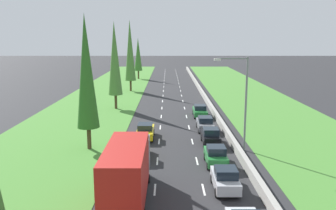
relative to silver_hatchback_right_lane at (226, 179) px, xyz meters
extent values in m
plane|color=#28282B|center=(-3.28, 39.04, -0.84)|extent=(300.00, 300.00, 0.00)
cube|color=#478433|center=(-15.93, 39.04, -0.82)|extent=(14.00, 140.00, 0.04)
cube|color=#478433|center=(11.07, 39.04, -0.82)|extent=(14.00, 140.00, 0.04)
cube|color=#9E9B93|center=(2.42, 39.04, -0.41)|extent=(0.44, 120.00, 0.85)
cube|color=white|center=(-5.03, 0.04, -0.83)|extent=(0.14, 2.00, 0.01)
cube|color=white|center=(-5.03, 6.04, -0.83)|extent=(0.14, 2.00, 0.01)
cube|color=white|center=(-5.03, 12.04, -0.83)|extent=(0.14, 2.00, 0.01)
cube|color=white|center=(-5.03, 18.04, -0.83)|extent=(0.14, 2.00, 0.01)
cube|color=white|center=(-5.03, 24.04, -0.83)|extent=(0.14, 2.00, 0.01)
cube|color=white|center=(-5.03, 30.04, -0.83)|extent=(0.14, 2.00, 0.01)
cube|color=white|center=(-5.03, 36.04, -0.83)|extent=(0.14, 2.00, 0.01)
cube|color=white|center=(-5.03, 42.04, -0.83)|extent=(0.14, 2.00, 0.01)
cube|color=white|center=(-5.03, 48.04, -0.83)|extent=(0.14, 2.00, 0.01)
cube|color=white|center=(-5.03, 54.04, -0.83)|extent=(0.14, 2.00, 0.01)
cube|color=white|center=(-5.03, 60.04, -0.83)|extent=(0.14, 2.00, 0.01)
cube|color=white|center=(-5.03, 66.04, -0.83)|extent=(0.14, 2.00, 0.01)
cube|color=white|center=(-5.03, 72.04, -0.83)|extent=(0.14, 2.00, 0.01)
cube|color=white|center=(-5.03, 78.04, -0.83)|extent=(0.14, 2.00, 0.01)
cube|color=white|center=(-5.03, 84.04, -0.83)|extent=(0.14, 2.00, 0.01)
cube|color=white|center=(-5.03, 90.04, -0.83)|extent=(0.14, 2.00, 0.01)
cube|color=white|center=(-5.03, 96.04, -0.83)|extent=(0.14, 2.00, 0.01)
cube|color=white|center=(-1.53, 0.04, -0.83)|extent=(0.14, 2.00, 0.01)
cube|color=white|center=(-1.53, 6.04, -0.83)|extent=(0.14, 2.00, 0.01)
cube|color=white|center=(-1.53, 12.04, -0.83)|extent=(0.14, 2.00, 0.01)
cube|color=white|center=(-1.53, 18.04, -0.83)|extent=(0.14, 2.00, 0.01)
cube|color=white|center=(-1.53, 24.04, -0.83)|extent=(0.14, 2.00, 0.01)
cube|color=white|center=(-1.53, 30.04, -0.83)|extent=(0.14, 2.00, 0.01)
cube|color=white|center=(-1.53, 36.04, -0.83)|extent=(0.14, 2.00, 0.01)
cube|color=white|center=(-1.53, 42.04, -0.83)|extent=(0.14, 2.00, 0.01)
cube|color=white|center=(-1.53, 48.04, -0.83)|extent=(0.14, 2.00, 0.01)
cube|color=white|center=(-1.53, 54.04, -0.83)|extent=(0.14, 2.00, 0.01)
cube|color=white|center=(-1.53, 60.04, -0.83)|extent=(0.14, 2.00, 0.01)
cube|color=white|center=(-1.53, 66.04, -0.83)|extent=(0.14, 2.00, 0.01)
cube|color=white|center=(-1.53, 72.04, -0.83)|extent=(0.14, 2.00, 0.01)
cube|color=white|center=(-1.53, 78.04, -0.83)|extent=(0.14, 2.00, 0.01)
cube|color=white|center=(-1.53, 84.04, -0.83)|extent=(0.14, 2.00, 0.01)
cube|color=white|center=(-1.53, 90.04, -0.83)|extent=(0.14, 2.00, 0.01)
cube|color=white|center=(-1.53, 96.04, -0.83)|extent=(0.14, 2.00, 0.01)
cube|color=silver|center=(0.00, 0.07, -0.14)|extent=(1.68, 3.90, 0.76)
cube|color=#19232D|center=(0.00, -0.23, 0.56)|extent=(1.52, 1.60, 0.64)
cylinder|color=black|center=(-0.76, 1.28, -0.52)|extent=(0.22, 0.64, 0.64)
cylinder|color=black|center=(0.76, 1.28, -0.52)|extent=(0.22, 0.64, 0.64)
cylinder|color=black|center=(-0.76, -1.14, -0.52)|extent=(0.22, 0.64, 0.64)
cylinder|color=black|center=(0.76, -1.14, -0.52)|extent=(0.22, 0.64, 0.64)
cube|color=#237A33|center=(-0.01, 5.18, -0.14)|extent=(1.68, 3.90, 0.76)
cube|color=#19232D|center=(-0.01, 4.88, 0.56)|extent=(1.52, 1.60, 0.64)
cylinder|color=black|center=(-0.77, 6.39, -0.52)|extent=(0.22, 0.64, 0.64)
cylinder|color=black|center=(0.75, 6.39, -0.52)|extent=(0.22, 0.64, 0.64)
cylinder|color=black|center=(-0.77, 3.97, -0.52)|extent=(0.22, 0.64, 0.64)
cylinder|color=black|center=(0.75, 3.97, -0.52)|extent=(0.22, 0.64, 0.64)
cube|color=black|center=(-6.69, -2.00, -0.24)|extent=(2.20, 9.40, 0.56)
cube|color=slate|center=(-6.69, 1.60, 1.29)|extent=(2.40, 2.20, 2.50)
cube|color=#B21E19|center=(-6.69, -3.10, 1.69)|extent=(2.44, 7.20, 3.30)
cylinder|color=black|center=(-7.81, 1.30, -0.52)|extent=(0.22, 0.64, 0.64)
cylinder|color=black|center=(-5.57, 1.30, -0.52)|extent=(0.22, 0.64, 0.64)
cube|color=black|center=(0.26, 11.20, -0.14)|extent=(1.68, 3.90, 0.76)
cube|color=#19232D|center=(0.26, 10.90, 0.56)|extent=(1.52, 1.60, 0.64)
cylinder|color=black|center=(-0.50, 12.41, -0.52)|extent=(0.22, 0.64, 0.64)
cylinder|color=black|center=(1.02, 12.41, -0.52)|extent=(0.22, 0.64, 0.64)
cylinder|color=black|center=(-0.50, 9.99, -0.52)|extent=(0.22, 0.64, 0.64)
cylinder|color=black|center=(1.02, 9.99, -0.52)|extent=(0.22, 0.64, 0.64)
cube|color=yellow|center=(-6.74, 7.08, -0.14)|extent=(1.68, 3.90, 0.76)
cube|color=#19232D|center=(-6.74, 6.78, 0.56)|extent=(1.52, 1.60, 0.64)
cylinder|color=black|center=(-7.50, 8.28, -0.52)|extent=(0.22, 0.64, 0.64)
cylinder|color=black|center=(-5.98, 8.28, -0.52)|extent=(0.22, 0.64, 0.64)
cylinder|color=black|center=(-7.50, 5.87, -0.52)|extent=(0.22, 0.64, 0.64)
cylinder|color=black|center=(-5.98, 5.87, -0.52)|extent=(0.22, 0.64, 0.64)
cube|color=yellow|center=(-6.54, 13.33, -0.16)|extent=(1.76, 4.50, 0.72)
cube|color=#19232D|center=(-6.54, 13.18, 0.50)|extent=(1.56, 1.90, 0.60)
cylinder|color=black|center=(-7.34, 14.73, -0.52)|extent=(0.22, 0.64, 0.64)
cylinder|color=black|center=(-5.74, 14.73, -0.52)|extent=(0.22, 0.64, 0.64)
cylinder|color=black|center=(-7.34, 11.94, -0.52)|extent=(0.22, 0.64, 0.64)
cylinder|color=black|center=(-5.74, 11.94, -0.52)|extent=(0.22, 0.64, 0.64)
cube|color=slate|center=(0.26, 16.73, -0.16)|extent=(1.76, 4.50, 0.72)
cube|color=#19232D|center=(0.26, 16.58, 0.50)|extent=(1.56, 1.90, 0.60)
cylinder|color=black|center=(-0.54, 18.12, -0.52)|extent=(0.22, 0.64, 0.64)
cylinder|color=black|center=(1.06, 18.12, -0.52)|extent=(0.22, 0.64, 0.64)
cylinder|color=black|center=(-0.54, 15.33, -0.52)|extent=(0.22, 0.64, 0.64)
cylinder|color=black|center=(1.06, 15.33, -0.52)|extent=(0.22, 0.64, 0.64)
cube|color=#237A33|center=(0.32, 24.12, -0.16)|extent=(1.76, 4.50, 0.72)
cube|color=#19232D|center=(0.32, 23.97, 0.50)|extent=(1.56, 1.90, 0.60)
cylinder|color=black|center=(-0.48, 25.52, -0.52)|extent=(0.22, 0.64, 0.64)
cylinder|color=black|center=(1.12, 25.52, -0.52)|extent=(0.22, 0.64, 0.64)
cylinder|color=black|center=(-0.48, 22.73, -0.52)|extent=(0.22, 0.64, 0.64)
cylinder|color=black|center=(1.12, 22.73, -0.52)|extent=(0.22, 0.64, 0.64)
cylinder|color=#4C3823|center=(-11.78, 9.53, 0.26)|extent=(0.40, 0.40, 2.20)
cone|color=#2D6623|center=(-11.78, 9.53, 6.77)|extent=(2.13, 2.13, 10.82)
cylinder|color=#4C3823|center=(-12.06, 29.56, 0.26)|extent=(0.40, 0.40, 2.20)
cone|color=#4C7F38|center=(-12.06, 29.56, 6.84)|extent=(2.13, 2.13, 10.97)
cylinder|color=#4C3823|center=(-11.66, 47.76, 0.26)|extent=(0.41, 0.41, 2.20)
cone|color=#4C7F38|center=(-11.66, 47.76, 7.39)|extent=(2.16, 2.16, 12.05)
cylinder|color=#4C3823|center=(-11.86, 69.43, 0.26)|extent=(0.40, 0.40, 2.20)
cone|color=#3D752D|center=(-11.86, 69.43, 5.61)|extent=(2.07, 2.07, 8.49)
cylinder|color=gray|center=(3.27, 9.09, 3.66)|extent=(0.20, 0.20, 9.00)
cylinder|color=gray|center=(1.87, 9.09, 8.01)|extent=(2.80, 0.12, 0.12)
cube|color=silver|center=(0.47, 9.09, 7.91)|extent=(0.60, 0.28, 0.20)
camera|label=1|loc=(-4.09, -23.97, 9.92)|focal=38.11mm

